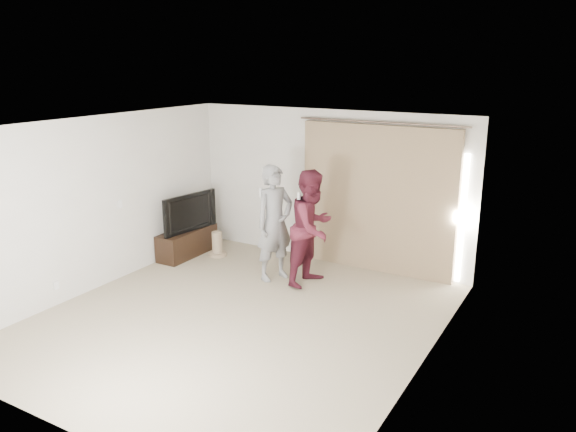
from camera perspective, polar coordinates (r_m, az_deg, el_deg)
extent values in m
plane|color=tan|center=(7.73, -5.14, -10.40)|extent=(5.50, 5.50, 0.00)
cube|color=silver|center=(9.56, 4.14, 2.99)|extent=(5.00, 0.04, 2.60)
cube|color=silver|center=(8.89, -18.69, 1.24)|extent=(0.04, 5.50, 2.60)
cube|color=white|center=(9.16, -16.72, 1.17)|extent=(0.02, 0.08, 0.12)
cube|color=white|center=(8.64, -22.49, -6.53)|extent=(0.02, 0.08, 0.12)
cube|color=white|center=(6.99, -5.66, 9.13)|extent=(5.00, 5.50, 0.01)
cube|color=tan|center=(9.17, 9.00, 1.66)|extent=(2.60, 0.10, 2.40)
cylinder|color=#6D5B4F|center=(8.96, 9.34, 9.38)|extent=(2.80, 0.03, 0.03)
cube|color=white|center=(8.88, 17.26, -0.33)|extent=(0.08, 0.04, 2.00)
cube|color=black|center=(10.18, -10.20, -2.64)|extent=(0.42, 1.22, 0.47)
imported|color=black|center=(10.02, -10.35, 0.45)|extent=(0.33, 1.17, 0.67)
cylinder|color=#9D896C|center=(10.13, -7.17, -3.84)|extent=(0.33, 0.33, 0.05)
cylinder|color=#9D896C|center=(10.06, -7.21, -2.66)|extent=(0.18, 0.18, 0.38)
imported|color=gray|center=(8.76, -1.37, -0.72)|extent=(0.67, 0.79, 1.84)
cube|color=white|center=(8.65, -2.76, 2.40)|extent=(0.04, 0.04, 0.14)
cube|color=white|center=(8.85, -1.98, 1.92)|extent=(0.05, 0.05, 0.09)
imported|color=#551A29|center=(8.59, 2.49, -1.19)|extent=(0.80, 0.96, 1.80)
cube|color=white|center=(8.46, 1.13, 1.94)|extent=(0.04, 0.04, 0.14)
cube|color=white|center=(8.67, 1.82, 1.46)|extent=(0.05, 0.05, 0.09)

